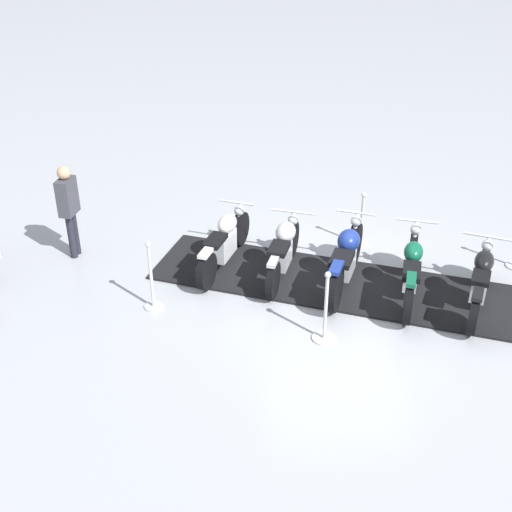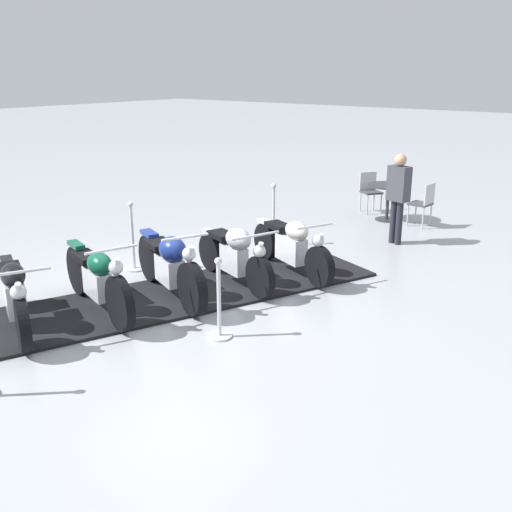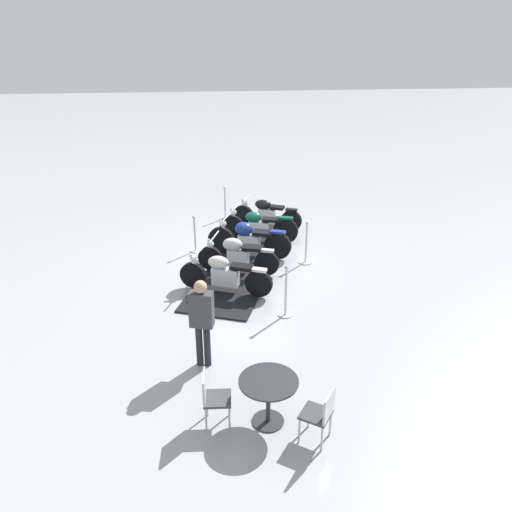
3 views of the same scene
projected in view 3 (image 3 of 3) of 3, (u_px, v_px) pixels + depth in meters
name	position (u px, v px, depth m)	size (l,w,h in m)	color
ground_plane	(249.00, 257.00, 13.05)	(80.00, 80.00, 0.00)	#A8AAB2
display_platform	(249.00, 256.00, 13.05)	(6.31, 1.57, 0.04)	black
motorcycle_black	(266.00, 214.00, 14.68)	(1.11, 1.96, 0.92)	black
motorcycle_forest	(258.00, 225.00, 13.76)	(0.88, 2.14, 1.02)	black
motorcycle_navy	(248.00, 238.00, 12.85)	(1.01, 2.12, 1.03)	black
motorcycle_chrome	(237.00, 254.00, 11.95)	(0.93, 1.94, 0.89)	black
motorcycle_cream	(224.00, 274.00, 11.05)	(1.00, 2.05, 0.90)	black
stanchion_left_mid	(306.00, 250.00, 12.58)	(0.35, 0.35, 1.12)	silver
stanchion_right_mid	(195.00, 239.00, 13.24)	(0.30, 0.30, 1.02)	silver
stanchion_left_rear	(286.00, 298.00, 10.18)	(0.29, 0.29, 1.15)	silver
stanchion_right_front	(225.00, 209.00, 15.63)	(0.34, 0.34, 1.03)	silver
cafe_table	(268.00, 391.00, 7.29)	(0.88, 0.88, 0.77)	#2D2D33
cafe_chair_near_table	(213.00, 396.00, 7.28)	(0.43, 0.43, 0.90)	#B7B7BC
cafe_chair_across_table	(321.00, 413.00, 6.97)	(0.56, 0.56, 0.88)	#B7B7BC
bystander_person	(202.00, 316.00, 8.41)	(0.31, 0.44, 1.66)	#23232D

